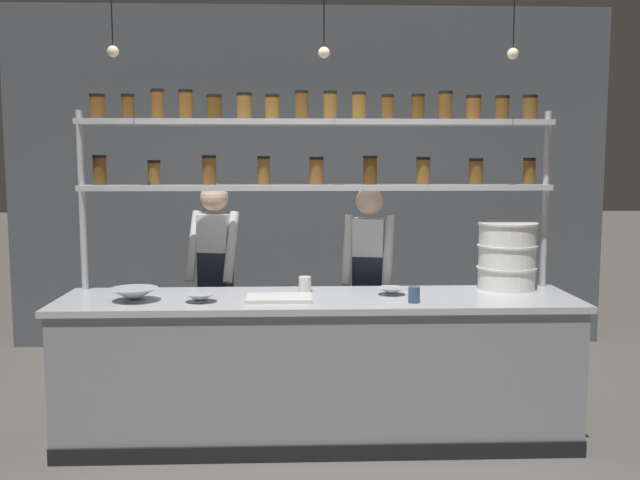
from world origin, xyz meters
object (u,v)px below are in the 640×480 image
at_px(serving_cup_front, 414,295).
at_px(serving_cup_by_board, 305,284).
at_px(cutting_board, 279,298).
at_px(spice_shelf_unit, 317,155).
at_px(prep_bowl_near_left, 200,298).
at_px(chef_left, 215,277).
at_px(prep_bowl_center_front, 134,295).
at_px(prep_bowl_center_back, 391,291).
at_px(container_stack, 507,256).
at_px(chef_center, 369,282).

bearing_deg(serving_cup_front, serving_cup_by_board, 150.35).
xyz_separation_m(cutting_board, serving_cup_by_board, (0.16, 0.26, 0.04)).
height_order(spice_shelf_unit, prep_bowl_near_left, spice_shelf_unit).
relative_size(chef_left, cutting_board, 4.03).
xyz_separation_m(chef_left, serving_cup_front, (1.30, -0.98, 0.05)).
xyz_separation_m(spice_shelf_unit, serving_cup_front, (0.57, -0.53, -0.84)).
xyz_separation_m(prep_bowl_center_front, prep_bowl_center_back, (1.60, 0.14, -0.02)).
distance_m(chef_left, serving_cup_front, 1.63).
distance_m(container_stack, prep_bowl_near_left, 2.04).
relative_size(prep_bowl_center_front, prep_bowl_center_back, 1.66).
xyz_separation_m(container_stack, prep_bowl_near_left, (-1.99, -0.38, -0.20)).
relative_size(spice_shelf_unit, prep_bowl_center_front, 10.63).
relative_size(chef_center, cutting_board, 3.96).
bearing_deg(chef_center, chef_left, -172.00).
xyz_separation_m(chef_left, prep_bowl_center_front, (-0.40, -0.87, 0.04)).
relative_size(spice_shelf_unit, cutting_board, 7.84).
height_order(container_stack, cutting_board, container_stack).
height_order(prep_bowl_near_left, prep_bowl_center_front, prep_bowl_center_front).
bearing_deg(spice_shelf_unit, prep_bowl_center_front, -159.60).
distance_m(chef_left, prep_bowl_center_back, 1.40).
bearing_deg(chef_center, serving_cup_front, -63.98).
bearing_deg(cutting_board, prep_bowl_near_left, -174.88).
xyz_separation_m(spice_shelf_unit, serving_cup_by_board, (-0.08, -0.16, -0.84)).
relative_size(prep_bowl_near_left, prep_bowl_center_back, 1.09).
xyz_separation_m(chef_left, chef_center, (1.12, -0.12, -0.02)).
bearing_deg(spice_shelf_unit, cutting_board, -120.41).
distance_m(container_stack, cutting_board, 1.56).
relative_size(cutting_board, prep_bowl_center_front, 1.36).
height_order(chef_center, prep_bowl_center_back, chef_center).
bearing_deg(prep_bowl_near_left, serving_cup_by_board, 25.41).
bearing_deg(serving_cup_by_board, chef_left, 136.76).
bearing_deg(chef_left, cutting_board, -46.45).
bearing_deg(container_stack, serving_cup_by_board, -176.97).
relative_size(chef_left, container_stack, 3.62).
distance_m(spice_shelf_unit, container_stack, 1.43).
distance_m(chef_left, cutting_board, 1.00).
bearing_deg(serving_cup_front, prep_bowl_near_left, 177.05).
xyz_separation_m(prep_bowl_center_back, serving_cup_by_board, (-0.55, 0.12, 0.03)).
relative_size(prep_bowl_near_left, serving_cup_by_board, 1.90).
height_order(chef_left, chef_center, chef_left).
xyz_separation_m(chef_center, cutting_board, (-0.63, -0.75, 0.03)).
bearing_deg(container_stack, prep_bowl_near_left, -169.29).
bearing_deg(prep_bowl_center_back, spice_shelf_unit, 149.08).
distance_m(cutting_board, prep_bowl_center_front, 0.89).
height_order(chef_center, container_stack, chef_center).
bearing_deg(container_stack, spice_shelf_unit, 176.02).
height_order(cutting_board, serving_cup_by_board, serving_cup_by_board).
bearing_deg(chef_left, container_stack, -0.60).
distance_m(prep_bowl_near_left, prep_bowl_center_back, 1.21).
distance_m(prep_bowl_center_back, serving_cup_front, 0.27).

